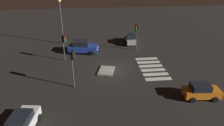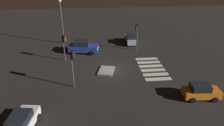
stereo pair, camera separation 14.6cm
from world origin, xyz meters
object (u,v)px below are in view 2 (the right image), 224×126
at_px(traffic_light_west, 73,60).
at_px(car_silver, 131,39).
at_px(traffic_island, 106,71).
at_px(car_white, 22,122).
at_px(car_orange, 201,91).
at_px(street_lamp, 61,14).
at_px(car_blue, 83,47).
at_px(traffic_light_north, 64,42).
at_px(traffic_light_east, 137,31).

bearing_deg(traffic_light_west, car_silver, 18.39).
height_order(traffic_island, car_white, car_white).
distance_m(car_orange, street_lamp, 23.86).
xyz_separation_m(car_blue, traffic_light_north, (-2.64, 2.39, 1.91)).
bearing_deg(car_orange, street_lamp, 135.83).
xyz_separation_m(traffic_light_east, street_lamp, (4.38, 11.67, 1.87)).
xyz_separation_m(car_white, traffic_light_east, (16.00, -12.80, 2.36)).
relative_size(car_orange, traffic_light_east, 0.90).
xyz_separation_m(traffic_island, traffic_light_east, (6.41, -5.15, 3.11)).
bearing_deg(traffic_light_west, traffic_island, 2.26).
xyz_separation_m(car_orange, traffic_light_north, (10.43, 14.70, 2.07)).
height_order(car_white, traffic_light_west, traffic_light_west).
bearing_deg(car_blue, traffic_light_east, 8.65).
xyz_separation_m(car_silver, traffic_light_east, (-3.33, -0.27, 2.41)).
relative_size(car_silver, traffic_light_west, 0.86).
xyz_separation_m(traffic_island, street_lamp, (10.79, 6.52, 4.99)).
distance_m(car_white, street_lamp, 20.85).
bearing_deg(car_silver, traffic_light_west, 147.21).
relative_size(traffic_light_west, traffic_light_east, 1.03).
distance_m(car_blue, traffic_light_west, 9.92).
distance_m(traffic_island, car_blue, 7.20).
bearing_deg(car_silver, traffic_island, 154.44).
relative_size(traffic_island, street_lamp, 0.39).
relative_size(traffic_light_west, street_lamp, 0.59).
xyz_separation_m(traffic_light_north, traffic_light_east, (2.61, -10.63, 0.35)).
distance_m(car_white, traffic_light_east, 20.63).
bearing_deg(car_white, traffic_island, -30.24).
bearing_deg(car_silver, traffic_light_east, -174.29).
bearing_deg(car_silver, traffic_light_north, 120.87).
xyz_separation_m(car_white, traffic_light_west, (6.42, -3.88, 2.47)).
bearing_deg(traffic_light_east, traffic_light_north, -40.30).
xyz_separation_m(traffic_island, traffic_light_west, (-3.17, 3.78, 3.22)).
distance_m(traffic_island, car_orange, 11.38).
relative_size(car_blue, car_orange, 1.22).
distance_m(car_white, car_orange, 17.13).
relative_size(car_blue, street_lamp, 0.63).
distance_m(traffic_light_east, street_lamp, 12.60).
distance_m(car_white, traffic_light_north, 13.72).
height_order(traffic_island, street_lamp, street_lamp).
relative_size(traffic_light_north, traffic_light_east, 0.89).
bearing_deg(street_lamp, car_orange, -137.92).
xyz_separation_m(car_orange, traffic_light_east, (13.04, 4.07, 2.41)).
height_order(traffic_light_west, traffic_light_east, traffic_light_west).
bearing_deg(car_white, traffic_light_west, -22.78).
relative_size(car_orange, traffic_light_north, 1.01).
bearing_deg(car_orange, car_white, -166.31).
height_order(traffic_island, car_blue, car_blue).
bearing_deg(traffic_island, traffic_light_north, 55.30).
relative_size(car_silver, street_lamp, 0.51).
xyz_separation_m(car_orange, street_lamp, (17.42, 15.73, 4.29)).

